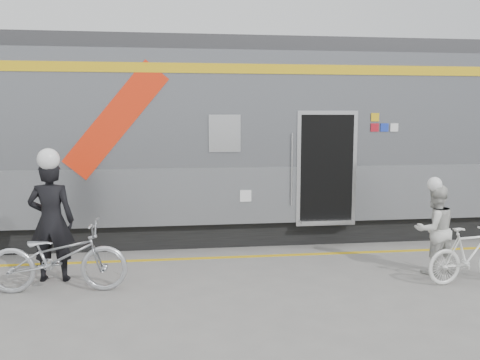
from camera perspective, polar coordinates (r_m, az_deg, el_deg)
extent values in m
plane|color=slate|center=(7.49, 5.34, -12.98)|extent=(90.00, 90.00, 0.00)
cube|color=black|center=(11.31, -3.49, -4.65)|extent=(24.00, 2.70, 0.50)
cube|color=#9EA0A5|center=(11.18, -3.52, -0.64)|extent=(24.00, 3.00, 1.10)
cube|color=slate|center=(11.07, -3.59, 7.85)|extent=(24.00, 3.00, 2.20)
cube|color=#38383A|center=(11.15, -3.64, 14.29)|extent=(24.00, 2.64, 0.30)
cube|color=gold|center=(9.60, -2.98, 12.42)|extent=(24.00, 0.02, 0.18)
cube|color=red|center=(9.59, -13.80, 6.55)|extent=(1.96, 0.01, 2.19)
cube|color=black|center=(9.59, -1.74, 5.26)|extent=(0.55, 0.02, 0.65)
cube|color=black|center=(10.24, 9.37, 1.37)|extent=(1.05, 0.45, 2.10)
cube|color=silver|center=(10.04, 9.72, 1.24)|extent=(1.20, 0.02, 2.25)
cylinder|color=silver|center=(9.83, 5.85, 1.19)|extent=(0.04, 0.04, 1.40)
cube|color=silver|center=(10.16, 9.65, -4.57)|extent=(1.05, 0.25, 0.06)
cube|color=gold|center=(10.30, 14.93, 6.83)|extent=(0.16, 0.01, 0.16)
cube|color=#A71320|center=(10.30, 14.89, 5.72)|extent=(0.16, 0.01, 0.16)
cube|color=#1B35B1|center=(10.38, 15.92, 5.69)|extent=(0.16, 0.01, 0.16)
cube|color=silver|center=(10.46, 16.93, 5.67)|extent=(0.16, 0.01, 0.16)
cube|color=silver|center=(9.75, 0.63, -1.80)|extent=(0.22, 0.01, 0.22)
cube|color=gold|center=(9.49, 2.43, -8.52)|extent=(24.00, 0.12, 0.01)
imported|color=black|center=(8.46, -20.43, -4.32)|extent=(0.71, 0.48, 1.91)
imported|color=#B4B7BD|center=(7.99, -19.76, -8.12)|extent=(2.03, 0.77, 1.05)
imported|color=silver|center=(8.94, 21.00, -5.20)|extent=(0.78, 0.65, 1.46)
imported|color=silver|center=(8.70, 24.40, -7.67)|extent=(1.52, 0.62, 0.89)
sphere|color=white|center=(8.31, -20.77, 3.27)|extent=(0.33, 0.33, 0.33)
sphere|color=white|center=(8.80, 21.25, 0.20)|extent=(0.23, 0.23, 0.23)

